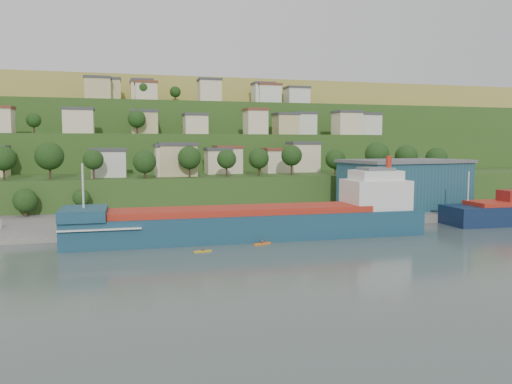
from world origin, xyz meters
name	(u,v)px	position (x,y,z in m)	size (l,w,h in m)	color
ground	(265,245)	(0.00, 0.00, 0.00)	(500.00, 500.00, 0.00)	#44524C
quay	(311,219)	(20.00, 28.00, 0.00)	(220.00, 26.00, 4.00)	slate
hillside	(173,181)	(0.01, 168.68, 0.10)	(360.00, 210.72, 96.00)	#284719
cargo_ship_near	(262,223)	(1.60, 7.82, 2.93)	(71.55, 12.65, 18.34)	navy
warehouse	(404,184)	(45.85, 27.60, 8.43)	(33.18, 22.82, 12.80)	#1D4857
dinghy	(34,230)	(-42.67, 19.03, 1.58)	(3.82, 1.43, 0.76)	silver
kayak_orange	(262,243)	(-0.21, 1.28, 0.26)	(3.54, 1.63, 0.88)	orange
kayak_yellow	(203,251)	(-12.13, -2.48, 0.23)	(3.18, 0.89, 0.78)	gold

